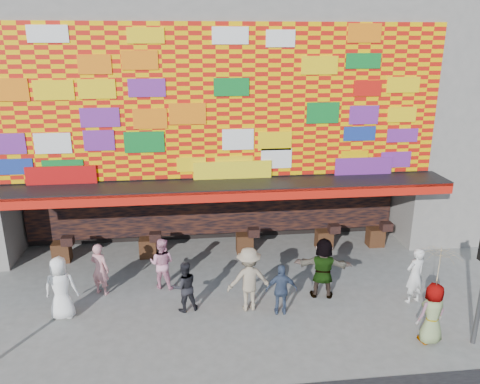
{
  "coord_description": "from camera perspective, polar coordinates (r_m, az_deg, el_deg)",
  "views": [
    {
      "loc": [
        -0.97,
        -11.03,
        7.45
      ],
      "look_at": [
        0.53,
        2.0,
        3.19
      ],
      "focal_mm": 35.0,
      "sensor_mm": 36.0,
      "label": 1
    }
  ],
  "objects": [
    {
      "name": "ped_c",
      "position": [
        13.7,
        -6.77,
        -11.38
      ],
      "size": [
        0.85,
        0.73,
        1.51
      ],
      "primitive_type": "imported",
      "rotation": [
        0.0,
        0.0,
        3.38
      ],
      "color": "black",
      "rests_on": "ground"
    },
    {
      "name": "ped_i",
      "position": [
        14.95,
        -9.49,
        -8.56
      ],
      "size": [
        0.95,
        0.83,
        1.65
      ],
      "primitive_type": "imported",
      "rotation": [
        0.0,
        0.0,
        2.85
      ],
      "color": "pink",
      "rests_on": "ground"
    },
    {
      "name": "ped_h",
      "position": [
        14.88,
        20.54,
        -9.51
      ],
      "size": [
        0.72,
        0.58,
        1.72
      ],
      "primitive_type": "imported",
      "rotation": [
        0.0,
        0.0,
        3.45
      ],
      "color": "silver",
      "rests_on": "ground"
    },
    {
      "name": "shop_building",
      "position": [
        19.36,
        -3.73,
        11.4
      ],
      "size": [
        15.2,
        9.4,
        10.0
      ],
      "color": "gray",
      "rests_on": "ground"
    },
    {
      "name": "ped_f",
      "position": [
        14.43,
        10.09,
        -9.11
      ],
      "size": [
        1.83,
        0.93,
        1.88
      ],
      "primitive_type": "imported",
      "rotation": [
        0.0,
        0.0,
        2.92
      ],
      "color": "gray",
      "rests_on": "ground"
    },
    {
      "name": "ped_e",
      "position": [
        13.5,
        5.09,
        -11.78
      ],
      "size": [
        0.92,
        0.45,
        1.52
      ],
      "primitive_type": "imported",
      "rotation": [
        0.0,
        0.0,
        3.04
      ],
      "color": "#3A4865",
      "rests_on": "ground"
    },
    {
      "name": "ped_b",
      "position": [
        15.02,
        -16.71,
        -8.98
      ],
      "size": [
        0.72,
        0.62,
        1.66
      ],
      "primitive_type": "imported",
      "rotation": [
        0.0,
        0.0,
        2.68
      ],
      "color": "#D5898D",
      "rests_on": "ground"
    },
    {
      "name": "ped_d",
      "position": [
        13.57,
        1.08,
        -10.57
      ],
      "size": [
        1.3,
        0.83,
        1.91
      ],
      "primitive_type": "imported",
      "rotation": [
        0.0,
        0.0,
        3.24
      ],
      "color": "gray",
      "rests_on": "ground"
    },
    {
      "name": "ground",
      "position": [
        13.35,
        -1.34,
        -15.92
      ],
      "size": [
        90.0,
        90.0,
        0.0
      ],
      "primitive_type": "plane",
      "color": "slate",
      "rests_on": "ground"
    },
    {
      "name": "parasol",
      "position": [
        12.62,
        23.12,
        -8.28
      ],
      "size": [
        1.36,
        1.37,
        1.89
      ],
      "color": "beige",
      "rests_on": "ground"
    },
    {
      "name": "ped_g",
      "position": [
        13.24,
        22.4,
        -13.52
      ],
      "size": [
        0.91,
        0.7,
        1.65
      ],
      "primitive_type": "imported",
      "rotation": [
        0.0,
        0.0,
        3.38
      ],
      "color": "gray",
      "rests_on": "ground"
    },
    {
      "name": "ped_a",
      "position": [
        14.12,
        -21.0,
        -10.86
      ],
      "size": [
        0.91,
        0.6,
        1.83
      ],
      "primitive_type": "imported",
      "rotation": [
        0.0,
        0.0,
        3.12
      ],
      "color": "white",
      "rests_on": "ground"
    }
  ]
}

